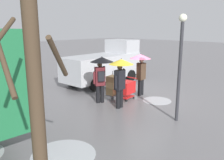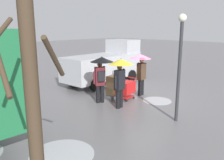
{
  "view_description": "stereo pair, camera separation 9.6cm",
  "coord_description": "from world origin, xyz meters",
  "px_view_note": "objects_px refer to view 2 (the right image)",
  "views": [
    {
      "loc": [
        -6.89,
        8.92,
        3.43
      ],
      "look_at": [
        0.42,
        1.48,
        1.05
      ],
      "focal_mm": 37.63,
      "sensor_mm": 36.0,
      "label": 1
    },
    {
      "loc": [
        -6.96,
        8.85,
        3.43
      ],
      "look_at": [
        0.42,
        1.48,
        1.05
      ],
      "focal_mm": 37.63,
      "sensor_mm": 36.0,
      "label": 2
    }
  ],
  "objects_px": {
    "bare_tree_near": "(33,115)",
    "shopping_cart_vendor": "(127,88)",
    "hand_dolly_boxes": "(113,86)",
    "pedestrian_pink_side": "(141,65)",
    "street_lamp": "(180,57)",
    "pedestrian_white_side": "(101,69)",
    "cargo_van_parked_right": "(106,64)",
    "pedestrian_black_side": "(120,72)"
  },
  "relations": [
    {
      "from": "hand_dolly_boxes",
      "to": "street_lamp",
      "type": "bearing_deg",
      "value": 175.66
    },
    {
      "from": "pedestrian_white_side",
      "to": "bare_tree_near",
      "type": "distance_m",
      "value": 6.85
    },
    {
      "from": "pedestrian_white_side",
      "to": "pedestrian_black_side",
      "type": "bearing_deg",
      "value": -173.73
    },
    {
      "from": "pedestrian_black_side",
      "to": "pedestrian_white_side",
      "type": "xyz_separation_m",
      "value": [
        1.08,
        0.12,
        -0.01
      ]
    },
    {
      "from": "hand_dolly_boxes",
      "to": "pedestrian_pink_side",
      "type": "bearing_deg",
      "value": -112.74
    },
    {
      "from": "hand_dolly_boxes",
      "to": "pedestrian_pink_side",
      "type": "relative_size",
      "value": 0.61
    },
    {
      "from": "shopping_cart_vendor",
      "to": "bare_tree_near",
      "type": "height_order",
      "value": "bare_tree_near"
    },
    {
      "from": "cargo_van_parked_right",
      "to": "hand_dolly_boxes",
      "type": "relative_size",
      "value": 4.14
    },
    {
      "from": "pedestrian_black_side",
      "to": "street_lamp",
      "type": "distance_m",
      "value": 2.64
    },
    {
      "from": "pedestrian_black_side",
      "to": "cargo_van_parked_right",
      "type": "bearing_deg",
      "value": -36.09
    },
    {
      "from": "pedestrian_pink_side",
      "to": "hand_dolly_boxes",
      "type": "bearing_deg",
      "value": 67.26
    },
    {
      "from": "pedestrian_black_side",
      "to": "bare_tree_near",
      "type": "distance_m",
      "value": 6.34
    },
    {
      "from": "cargo_van_parked_right",
      "to": "hand_dolly_boxes",
      "type": "height_order",
      "value": "cargo_van_parked_right"
    },
    {
      "from": "bare_tree_near",
      "to": "street_lamp",
      "type": "distance_m",
      "value": 5.92
    },
    {
      "from": "cargo_van_parked_right",
      "to": "shopping_cart_vendor",
      "type": "bearing_deg",
      "value": 152.07
    },
    {
      "from": "hand_dolly_boxes",
      "to": "bare_tree_near",
      "type": "xyz_separation_m",
      "value": [
        -4.26,
        6.15,
        1.37
      ]
    },
    {
      "from": "pedestrian_black_side",
      "to": "street_lamp",
      "type": "xyz_separation_m",
      "value": [
        -2.48,
        -0.4,
        0.79
      ]
    },
    {
      "from": "pedestrian_white_side",
      "to": "bare_tree_near",
      "type": "height_order",
      "value": "bare_tree_near"
    },
    {
      "from": "hand_dolly_boxes",
      "to": "street_lamp",
      "type": "distance_m",
      "value": 3.99
    },
    {
      "from": "pedestrian_black_side",
      "to": "pedestrian_white_side",
      "type": "bearing_deg",
      "value": 6.27
    },
    {
      "from": "pedestrian_black_side",
      "to": "street_lamp",
      "type": "relative_size",
      "value": 0.56
    },
    {
      "from": "hand_dolly_boxes",
      "to": "pedestrian_black_side",
      "type": "bearing_deg",
      "value": 148.76
    },
    {
      "from": "bare_tree_near",
      "to": "shopping_cart_vendor",
      "type": "bearing_deg",
      "value": -60.4
    },
    {
      "from": "cargo_van_parked_right",
      "to": "pedestrian_black_side",
      "type": "distance_m",
      "value": 4.77
    },
    {
      "from": "pedestrian_pink_side",
      "to": "pedestrian_black_side",
      "type": "distance_m",
      "value": 2.13
    },
    {
      "from": "hand_dolly_boxes",
      "to": "bare_tree_near",
      "type": "distance_m",
      "value": 7.61
    },
    {
      "from": "cargo_van_parked_right",
      "to": "street_lamp",
      "type": "height_order",
      "value": "street_lamp"
    },
    {
      "from": "shopping_cart_vendor",
      "to": "street_lamp",
      "type": "relative_size",
      "value": 0.26
    },
    {
      "from": "shopping_cart_vendor",
      "to": "street_lamp",
      "type": "bearing_deg",
      "value": 167.76
    },
    {
      "from": "bare_tree_near",
      "to": "hand_dolly_boxes",
      "type": "bearing_deg",
      "value": -55.25
    },
    {
      "from": "shopping_cart_vendor",
      "to": "street_lamp",
      "type": "xyz_separation_m",
      "value": [
        -3.04,
        0.66,
        1.8
      ]
    },
    {
      "from": "pedestrian_pink_side",
      "to": "street_lamp",
      "type": "bearing_deg",
      "value": 151.13
    },
    {
      "from": "cargo_van_parked_right",
      "to": "shopping_cart_vendor",
      "type": "distance_m",
      "value": 3.77
    },
    {
      "from": "pedestrian_pink_side",
      "to": "pedestrian_black_side",
      "type": "relative_size",
      "value": 1.0
    },
    {
      "from": "pedestrian_white_side",
      "to": "street_lamp",
      "type": "relative_size",
      "value": 0.56
    },
    {
      "from": "hand_dolly_boxes",
      "to": "street_lamp",
      "type": "relative_size",
      "value": 0.34
    },
    {
      "from": "cargo_van_parked_right",
      "to": "pedestrian_white_side",
      "type": "distance_m",
      "value": 4.04
    },
    {
      "from": "cargo_van_parked_right",
      "to": "pedestrian_pink_side",
      "type": "height_order",
      "value": "cargo_van_parked_right"
    },
    {
      "from": "pedestrian_white_side",
      "to": "hand_dolly_boxes",
      "type": "bearing_deg",
      "value": -88.28
    },
    {
      "from": "cargo_van_parked_right",
      "to": "bare_tree_near",
      "type": "height_order",
      "value": "bare_tree_near"
    },
    {
      "from": "pedestrian_white_side",
      "to": "shopping_cart_vendor",
      "type": "bearing_deg",
      "value": -114.12
    },
    {
      "from": "cargo_van_parked_right",
      "to": "pedestrian_pink_side",
      "type": "distance_m",
      "value": 3.42
    }
  ]
}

